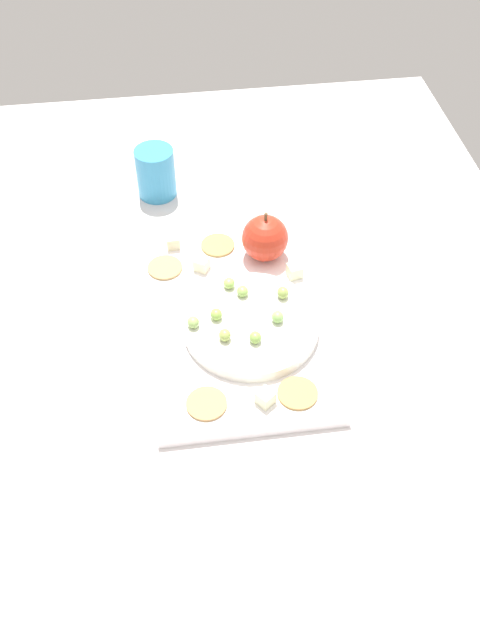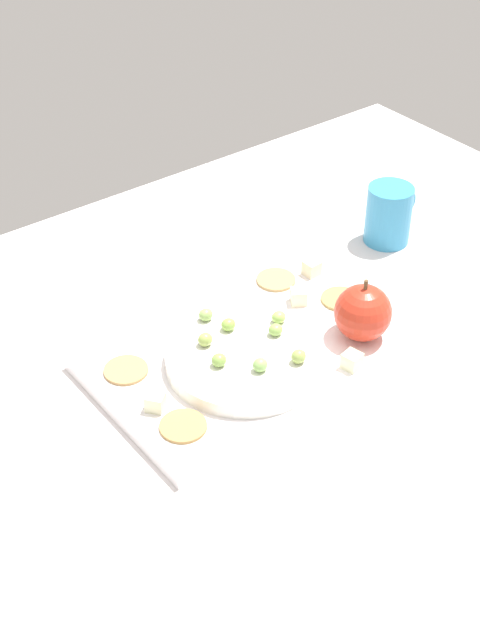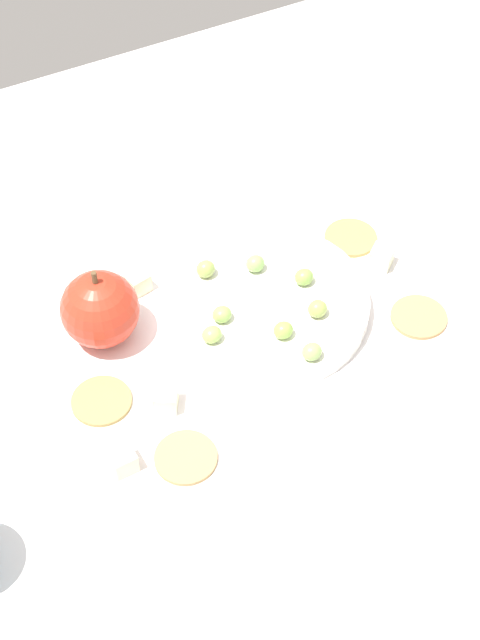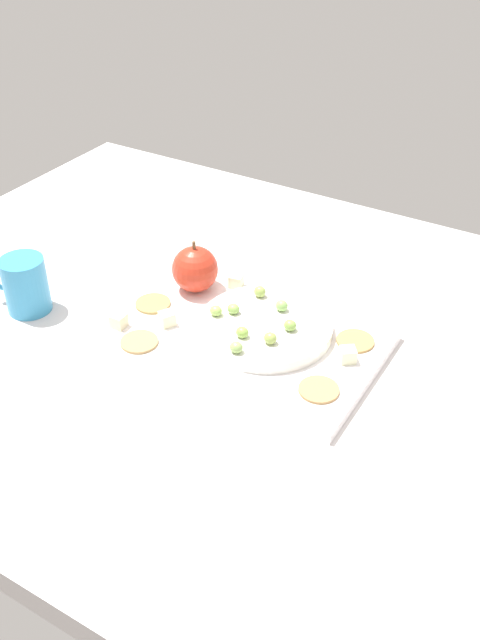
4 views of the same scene
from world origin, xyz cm
name	(u,v)px [view 1 (image 1 of 4)]	position (x,y,z in cm)	size (l,w,h in cm)	color
table	(245,314)	(0.00, 0.00, 1.96)	(122.30, 93.34, 3.92)	silver
platter	(236,323)	(4.19, -1.82, 4.71)	(37.30, 24.39, 1.58)	white
serving_dish	(248,325)	(6.19, -0.47, 6.41)	(18.94, 18.94, 1.80)	white
apple_whole	(265,238)	(-8.49, 4.27, 9.05)	(7.09, 7.09, 7.09)	red
apple_stem	(266,217)	(-8.49, 4.27, 13.20)	(0.50, 0.50, 1.20)	brown
cheese_cube_0	(202,264)	(-6.79, -5.63, 6.51)	(2.01, 2.01, 2.01)	#F4EEBE
cheese_cube_1	(262,398)	(18.79, -0.39, 6.51)	(2.01, 2.01, 2.01)	#EEF0C1
cheese_cube_2	(173,242)	(-12.43, -9.56, 6.51)	(2.01, 2.01, 2.01)	#F0E9BF
cheese_cube_3	(295,271)	(-3.44, 8.01, 6.51)	(2.01, 2.01, 2.01)	#EBEEBC
cracker_0	(207,404)	(18.14, -7.46, 5.71)	(5.26, 5.26, 0.40)	tan
cracker_1	(165,268)	(-7.59, -11.20, 5.71)	(5.26, 5.26, 0.40)	tan
cracker_2	(218,245)	(-11.56, -2.66, 5.71)	(5.26, 5.26, 0.40)	#A88C4F
cracker_3	(298,393)	(18.08, 4.34, 5.71)	(5.26, 5.26, 0.40)	tan
grape_0	(216,314)	(5.17, -4.71, 8.09)	(1.81, 1.63, 1.56)	#8DB84D
grape_1	(283,293)	(2.37, 5.10, 8.17)	(1.81, 1.63, 1.71)	#98B355
grape_2	(225,335)	(9.12, -3.99, 8.14)	(1.81, 1.63, 1.67)	#98B053
grape_3	(193,322)	(6.19, -7.98, 8.09)	(1.81, 1.63, 1.56)	#92B761
grape_4	(229,283)	(-0.64, -2.21, 8.06)	(1.81, 1.63, 1.51)	#9CC35C
grape_5	(256,337)	(10.03, 0.12, 8.10)	(1.81, 1.63, 1.58)	#87B14F
grape_6	(243,291)	(1.23, -0.51, 8.05)	(1.81, 1.63, 1.48)	#8FBB58
grape_7	(278,317)	(6.82, 3.58, 8.14)	(1.81, 1.63, 1.65)	#8CBF62
cup	(156,172)	(-28.52, -11.32, 8.25)	(9.77, 6.59, 8.66)	#358EBF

